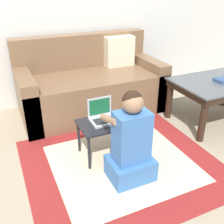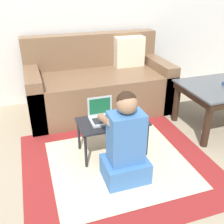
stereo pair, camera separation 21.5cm
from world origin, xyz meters
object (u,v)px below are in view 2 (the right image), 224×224
Objects in this scene: couch at (99,85)px; laptop_desk at (112,125)px; laptop at (102,117)px; person_seated at (126,145)px; computer_mouse at (125,119)px.

couch is 2.72× the size of laptop_desk.
laptop is 0.41m from person_seated.
couch is 1.33m from person_seated.
laptop_desk is (-0.14, -0.95, -0.01)m from couch.
laptop_desk is at bearing 161.63° from computer_mouse.
couch reaches higher than laptop.
laptop is at bearing 158.57° from computer_mouse.
computer_mouse reaches higher than laptop_desk.
person_seated is at bearing -110.27° from computer_mouse.
person_seated is (-0.02, -0.36, 0.02)m from laptop_desk.
computer_mouse is at bearing -92.24° from couch.
person_seated is at bearing -92.55° from laptop_desk.
laptop is (-0.23, -0.92, 0.07)m from couch.
computer_mouse is (0.11, -0.04, 0.06)m from laptop_desk.
couch is 14.43× the size of computer_mouse.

